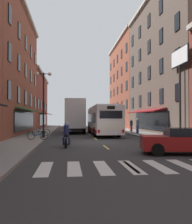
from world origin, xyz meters
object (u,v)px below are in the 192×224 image
(street_lamp_twin, at_px, (43,101))
(bicycle_near, at_px, (41,132))
(box_truck, at_px, (75,116))
(sedan_near, at_px, (189,141))
(bicycle_mid, at_px, (37,135))
(pedestrian_mid, at_px, (137,126))
(pedestrian_far, at_px, (131,125))
(sedan_mid, at_px, (72,125))
(transit_bus, at_px, (102,120))
(billboard_sign, at_px, (180,69))
(motorcycle_rider, at_px, (66,136))

(street_lamp_twin, bearing_deg, bicycle_near, 100.93)
(box_truck, xyz_separation_m, sedan_near, (5.42, -19.47, -1.42))
(box_truck, relative_size, street_lamp_twin, 1.39)
(bicycle_mid, height_order, pedestrian_mid, pedestrian_mid)
(bicycle_mid, distance_m, pedestrian_far, 15.31)
(box_truck, relative_size, sedan_near, 1.62)
(sedan_near, height_order, sedan_mid, sedan_mid)
(sedan_near, height_order, street_lamp_twin, street_lamp_twin)
(transit_bus, height_order, pedestrian_far, transit_bus)
(transit_bus, bearing_deg, billboard_sign, -54.03)
(billboard_sign, relative_size, pedestrian_far, 4.75)
(billboard_sign, height_order, transit_bus, billboard_sign)
(billboard_sign, bearing_deg, sedan_near, -112.14)
(transit_bus, relative_size, bicycle_near, 7.24)
(box_truck, relative_size, bicycle_near, 4.76)
(bicycle_near, height_order, pedestrian_far, pedestrian_far)
(motorcycle_rider, xyz_separation_m, bicycle_mid, (-2.33, 4.04, -0.21))
(sedan_mid, relative_size, bicycle_near, 2.74)
(sedan_near, bearing_deg, bicycle_mid, 137.46)
(box_truck, bearing_deg, sedan_mid, 91.62)
(bicycle_near, bearing_deg, box_truck, 64.07)
(sedan_mid, xyz_separation_m, street_lamp_twin, (-2.74, -19.78, 2.65))
(bicycle_near, bearing_deg, billboard_sign, -19.99)
(bicycle_near, bearing_deg, sedan_near, -54.25)
(pedestrian_far, bearing_deg, billboard_sign, 2.30)
(box_truck, height_order, pedestrian_far, box_truck)
(box_truck, distance_m, street_lamp_twin, 9.93)
(bicycle_mid, distance_m, pedestrian_mid, 12.14)
(box_truck, relative_size, pedestrian_mid, 4.80)
(billboard_sign, height_order, pedestrian_far, billboard_sign)
(transit_bus, relative_size, pedestrian_far, 7.62)
(pedestrian_far, xyz_separation_m, street_lamp_twin, (-10.26, -9.01, 2.38))
(pedestrian_mid, bearing_deg, bicycle_near, 77.48)
(sedan_mid, relative_size, pedestrian_mid, 2.76)
(billboard_sign, bearing_deg, bicycle_near, 160.01)
(sedan_near, bearing_deg, bicycle_near, 125.75)
(pedestrian_far, bearing_deg, motorcycle_rider, -33.29)
(sedan_mid, relative_size, motorcycle_rider, 2.26)
(transit_bus, bearing_deg, motorcycle_rider, -108.61)
(box_truck, xyz_separation_m, street_lamp_twin, (-3.03, -9.38, 1.22))
(transit_bus, relative_size, street_lamp_twin, 2.12)
(billboard_sign, xyz_separation_m, bicycle_near, (-12.12, 4.41, -5.62))
(motorcycle_rider, relative_size, pedestrian_far, 1.28)
(sedan_near, height_order, bicycle_near, sedan_near)
(billboard_sign, distance_m, bicycle_mid, 13.19)
(transit_bus, bearing_deg, box_truck, 128.67)
(box_truck, relative_size, motorcycle_rider, 3.92)
(box_truck, distance_m, pedestrian_far, 7.33)
(billboard_sign, distance_m, box_truck, 14.96)
(sedan_mid, xyz_separation_m, pedestrian_mid, (7.11, -15.17, 0.31))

